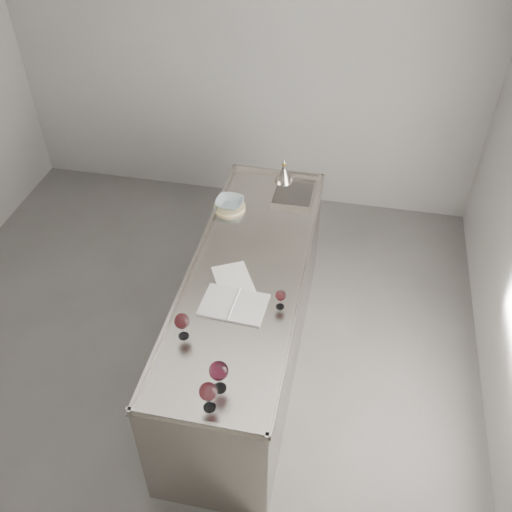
% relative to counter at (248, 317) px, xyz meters
% --- Properties ---
extents(room_shell, '(4.54, 5.04, 2.84)m').
position_rel_counter_xyz_m(room_shell, '(-0.50, -0.30, 0.93)').
color(room_shell, '#55524F').
rests_on(room_shell, ground).
extents(counter, '(0.77, 2.42, 0.97)m').
position_rel_counter_xyz_m(counter, '(0.00, 0.00, 0.00)').
color(counter, gray).
rests_on(counter, ground).
extents(wine_glass_left, '(0.09, 0.09, 0.18)m').
position_rel_counter_xyz_m(wine_glass_left, '(-0.24, -0.64, 0.59)').
color(wine_glass_left, white).
rests_on(wine_glass_left, counter).
extents(wine_glass_middle, '(0.10, 0.10, 0.21)m').
position_rel_counter_xyz_m(wine_glass_middle, '(0.06, -0.95, 0.61)').
color(wine_glass_middle, white).
rests_on(wine_glass_middle, counter).
extents(wine_glass_right, '(0.10, 0.10, 0.19)m').
position_rel_counter_xyz_m(wine_glass_right, '(0.04, -1.08, 0.60)').
color(wine_glass_right, white).
rests_on(wine_glass_right, counter).
extents(wine_glass_small, '(0.07, 0.07, 0.13)m').
position_rel_counter_xyz_m(wine_glass_small, '(0.27, -0.29, 0.56)').
color(wine_glass_small, white).
rests_on(wine_glass_small, counter).
extents(notebook, '(0.42, 0.30, 0.02)m').
position_rel_counter_xyz_m(notebook, '(-0.01, -0.33, 0.47)').
color(notebook, silver).
rests_on(notebook, counter).
extents(loose_paper_top, '(0.35, 0.39, 0.00)m').
position_rel_counter_xyz_m(loose_paper_top, '(-0.06, -0.12, 0.47)').
color(loose_paper_top, silver).
rests_on(loose_paper_top, counter).
extents(trivet, '(0.32, 0.32, 0.02)m').
position_rel_counter_xyz_m(trivet, '(-0.28, 0.65, 0.48)').
color(trivet, tan).
rests_on(trivet, counter).
extents(ceramic_bowl, '(0.22, 0.22, 0.05)m').
position_rel_counter_xyz_m(ceramic_bowl, '(-0.28, 0.65, 0.51)').
color(ceramic_bowl, '#8EA2A6').
rests_on(ceramic_bowl, trivet).
extents(wine_funnel, '(0.14, 0.14, 0.21)m').
position_rel_counter_xyz_m(wine_funnel, '(0.07, 1.08, 0.53)').
color(wine_funnel, '#A79F95').
rests_on(wine_funnel, counter).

